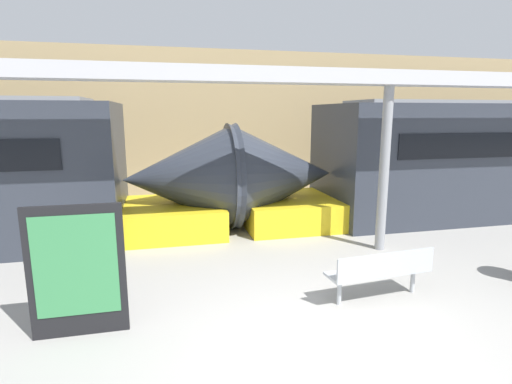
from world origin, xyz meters
The scene contains 7 objects.
ground_plane centered at (0.00, 0.00, 0.00)m, with size 60.00×60.00×0.00m, color #9E9B96.
station_wall centered at (0.00, 9.94, 2.50)m, with size 56.00×0.20×5.00m, color tan.
train_left centered at (8.24, 5.58, 1.51)m, with size 16.60×2.93×3.20m.
bench_near centered at (1.49, 1.06, 0.50)m, with size 1.72×0.59×0.81m.
poster_board centered at (-2.84, 1.06, 0.89)m, with size 1.19×0.07×1.75m.
support_column_near centered at (2.75, 3.23, 1.70)m, with size 0.20×0.20×3.41m, color gray.
canopy_beam centered at (2.75, 3.23, 3.55)m, with size 28.00×0.60×0.28m, color #B7B7BC.
Camera 1 is at (-1.71, -4.13, 2.86)m, focal length 28.00 mm.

